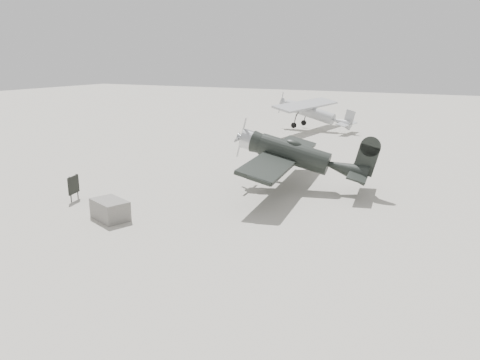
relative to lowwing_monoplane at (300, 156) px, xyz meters
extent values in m
plane|color=#A09E8E|center=(-2.96, -5.17, -1.80)|extent=(160.00, 160.00, 0.00)
cylinder|color=black|center=(-0.34, -0.04, 0.06)|extent=(3.95, 1.69, 1.22)
cone|color=black|center=(2.51, 0.31, 0.11)|extent=(2.39, 1.40, 1.13)
cylinder|color=#B2B5B7|center=(-2.98, -0.37, 0.06)|extent=(0.91, 1.17, 1.08)
cone|color=#B2B5B7|center=(-3.50, -0.44, 0.06)|extent=(0.36, 0.52, 0.49)
cube|color=#B2B5B7|center=(-3.44, -0.43, 0.06)|extent=(0.07, 0.16, 2.26)
ellipsoid|color=black|center=(-0.52, -0.06, 0.60)|extent=(1.02, 0.71, 0.40)
cube|color=black|center=(-0.95, -0.12, -0.24)|extent=(3.11, 10.59, 0.19)
cube|color=black|center=(3.20, 0.40, 0.15)|extent=(1.40, 3.75, 0.09)
cube|color=black|center=(3.33, 0.42, 0.89)|extent=(1.05, 0.22, 1.57)
cylinder|color=black|center=(-1.15, -1.33, -1.43)|extent=(0.60, 0.21, 0.59)
cylinder|color=black|center=(-1.44, 1.00, -1.43)|extent=(0.60, 0.21, 0.59)
cylinder|color=#333333|center=(-1.15, -1.33, -0.85)|extent=(0.11, 0.11, 1.22)
cylinder|color=#333333|center=(-1.44, 1.00, -0.85)|extent=(0.11, 0.11, 1.22)
cylinder|color=black|center=(3.41, 0.43, -0.27)|extent=(0.20, 0.09, 0.19)
cylinder|color=#9FA1A5|center=(-6.43, 20.67, -0.01)|extent=(5.27, 1.72, 1.09)
cone|color=#9FA1A5|center=(-2.98, 20.24, -0.01)|extent=(1.90, 1.21, 0.99)
cone|color=#9FA1A5|center=(-9.30, 21.02, -0.01)|extent=(0.72, 1.10, 1.03)
cube|color=#9FA1A5|center=(-9.69, 21.07, -0.01)|extent=(0.07, 0.14, 2.19)
cube|color=#9FA1A5|center=(-6.83, 20.72, 0.60)|extent=(3.21, 11.09, 0.18)
cube|color=#9FA1A5|center=(-2.48, 20.18, 0.04)|extent=(1.30, 3.47, 0.08)
cube|color=#9FA1A5|center=(-2.39, 20.17, 0.68)|extent=(0.90, 0.19, 1.29)
cylinder|color=black|center=(-7.36, 19.68, -1.52)|extent=(0.57, 0.21, 0.56)
cylinder|color=black|center=(-7.09, 21.85, -1.52)|extent=(0.57, 0.21, 0.56)
cylinder|color=#333333|center=(-7.36, 19.68, -0.96)|extent=(0.10, 0.10, 1.19)
cylinder|color=#333333|center=(-7.09, 21.85, -0.96)|extent=(0.10, 0.10, 1.19)
cylinder|color=black|center=(-2.29, 20.16, -0.31)|extent=(0.19, 0.09, 0.18)
cube|color=slate|center=(-5.79, -8.56, -1.36)|extent=(2.04, 1.66, 0.88)
cylinder|color=#333333|center=(-9.30, -7.47, -1.15)|extent=(0.07, 0.07, 1.30)
cylinder|color=#333333|center=(-9.44, -6.88, -1.15)|extent=(0.07, 0.07, 1.30)
cube|color=black|center=(-9.37, -7.17, -1.00)|extent=(0.27, 0.89, 0.90)
cube|color=beige|center=(-9.41, -7.18, -0.95)|extent=(0.17, 0.68, 0.18)
camera|label=1|loc=(8.22, -23.54, 5.19)|focal=35.00mm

